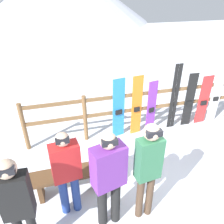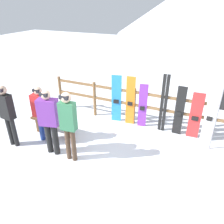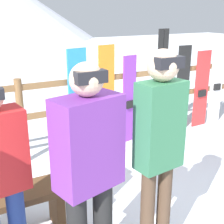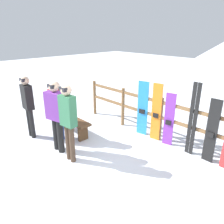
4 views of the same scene
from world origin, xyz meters
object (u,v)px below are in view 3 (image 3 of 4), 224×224
(bench, at_px, (1,209))
(person_plaid_green, at_px, (159,142))
(ski_pair_black, at_px, (161,84))
(snowboard_white, at_px, (216,83))
(snowboard_purple, at_px, (129,100))
(snowboard_orange, at_px, (107,98))
(snowboard_blue, at_px, (78,103))
(person_purple, at_px, (89,166))
(snowboard_red, at_px, (201,89))
(snowboard_black_stripe, at_px, (182,89))

(bench, distance_m, person_plaid_green, 1.55)
(ski_pair_black, relative_size, snowboard_white, 1.15)
(bench, distance_m, snowboard_purple, 2.68)
(snowboard_orange, xyz_separation_m, snowboard_white, (2.27, -0.00, -0.01))
(snowboard_purple, distance_m, snowboard_white, 1.87)
(snowboard_blue, height_order, snowboard_orange, snowboard_orange)
(snowboard_purple, xyz_separation_m, snowboard_white, (1.87, 0.00, 0.07))
(person_plaid_green, height_order, person_purple, person_plaid_green)
(snowboard_blue, xyz_separation_m, snowboard_red, (2.38, -0.00, -0.09))
(ski_pair_black, bearing_deg, snowboard_blue, -179.87)
(person_purple, bearing_deg, person_plaid_green, -3.46)
(snowboard_orange, bearing_deg, snowboard_purple, -0.02)
(person_plaid_green, height_order, ski_pair_black, person_plaid_green)
(ski_pair_black, relative_size, snowboard_black_stripe, 1.19)
(ski_pair_black, bearing_deg, snowboard_purple, -179.67)
(person_plaid_green, bearing_deg, ski_pair_black, 52.58)
(snowboard_black_stripe, bearing_deg, bench, -156.11)
(person_purple, bearing_deg, snowboard_black_stripe, 38.72)
(person_plaid_green, distance_m, snowboard_black_stripe, 3.15)
(person_plaid_green, relative_size, person_purple, 1.03)
(person_plaid_green, bearing_deg, person_purple, 176.54)
(ski_pair_black, distance_m, snowboard_white, 1.26)
(bench, distance_m, snowboard_orange, 2.38)
(snowboard_blue, height_order, snowboard_black_stripe, snowboard_blue)
(snowboard_purple, distance_m, snowboard_black_stripe, 1.07)
(snowboard_orange, relative_size, snowboard_white, 1.02)
(bench, bearing_deg, person_purple, -54.33)
(snowboard_black_stripe, bearing_deg, snowboard_blue, 180.00)
(person_purple, distance_m, snowboard_orange, 2.57)
(snowboard_purple, bearing_deg, person_plaid_green, -116.24)
(bench, bearing_deg, snowboard_red, 21.33)
(snowboard_orange, distance_m, snowboard_black_stripe, 1.47)
(snowboard_black_stripe, distance_m, snowboard_red, 0.45)
(person_plaid_green, distance_m, snowboard_red, 3.47)
(snowboard_purple, bearing_deg, ski_pair_black, 0.33)
(person_plaid_green, distance_m, snowboard_blue, 2.28)
(ski_pair_black, bearing_deg, snowboard_black_stripe, -0.43)
(snowboard_red, bearing_deg, person_plaid_green, -139.40)
(person_plaid_green, relative_size, snowboard_blue, 1.16)
(snowboard_purple, bearing_deg, snowboard_red, -0.00)
(snowboard_red, xyz_separation_m, snowboard_white, (0.36, 0.00, 0.08))
(bench, xyz_separation_m, snowboard_purple, (2.23, 1.46, 0.34))
(snowboard_orange, xyz_separation_m, snowboard_red, (1.91, -0.00, -0.10))
(person_purple, xyz_separation_m, snowboard_blue, (0.82, 2.21, -0.23))
(snowboard_white, bearing_deg, snowboard_orange, 180.00)
(snowboard_black_stripe, bearing_deg, snowboard_white, 0.00)
(snowboard_orange, height_order, snowboard_purple, snowboard_orange)
(bench, relative_size, snowboard_blue, 0.89)
(snowboard_orange, xyz_separation_m, snowboard_black_stripe, (1.47, -0.00, -0.04))
(snowboard_orange, distance_m, snowboard_white, 2.27)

